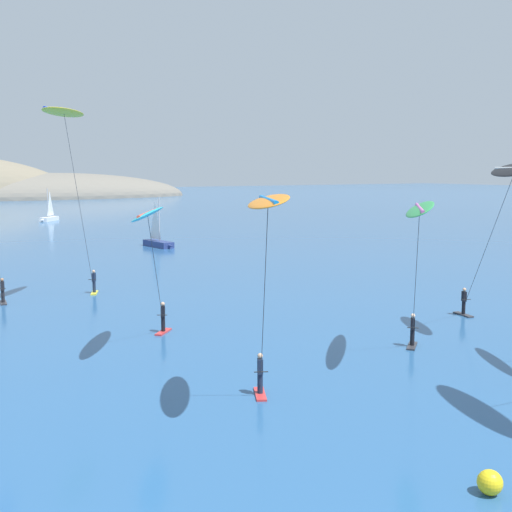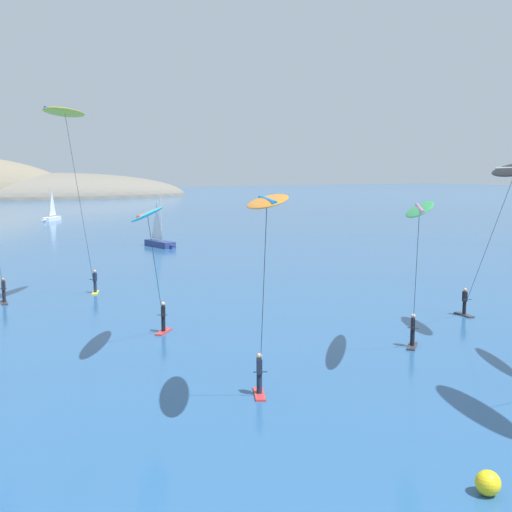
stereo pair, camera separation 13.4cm
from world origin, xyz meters
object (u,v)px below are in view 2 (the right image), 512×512
Objects in this scene: kitesurfer_cyan at (149,224)px; marker_buoy at (488,483)px; kitesurfer_green at (419,219)px; sailboat_far at (51,217)px; kitesurfer_orange at (266,219)px; kitesurfer_black at (511,183)px; kitesurfer_yellow at (68,129)px; sailboat_near at (161,242)px.

kitesurfer_cyan is 18.71m from marker_buoy.
sailboat_far is at bearing 87.21° from kitesurfer_green.
kitesurfer_cyan is (-14.45, -85.47, 5.67)m from sailboat_far.
kitesurfer_orange is 0.87× the size of kitesurfer_black.
kitesurfer_green is at bearing -64.58° from kitesurfer_yellow.
kitesurfer_orange is at bearing 106.52° from marker_buoy.
kitesurfer_black is (0.74, -46.62, 7.54)m from sailboat_near.
kitesurfer_black is at bearing -88.10° from sailboat_far.
kitesurfer_yellow is 1.75× the size of kitesurfer_cyan.
kitesurfer_black is at bearing 8.80° from kitesurfer_green.
kitesurfer_green is at bearing 12.64° from kitesurfer_orange.
kitesurfer_green is 13.70m from marker_buoy.
kitesurfer_black is at bearing -48.65° from kitesurfer_yellow.
kitesurfer_yellow is 14.65m from kitesurfer_cyan.
sailboat_far is 0.78× the size of kitesurfer_cyan.
sailboat_far is at bearing 83.64° from marker_buoy.
kitesurfer_green reaches higher than kitesurfer_cyan.
kitesurfer_yellow is at bearing 131.35° from kitesurfer_black.
kitesurfer_cyan reaches higher than marker_buoy.
kitesurfer_yellow reaches higher than marker_buoy.
kitesurfer_yellow reaches higher than kitesurfer_green.
sailboat_far is 0.45× the size of kitesurfer_yellow.
kitesurfer_black is at bearing -19.89° from kitesurfer_cyan.
kitesurfer_orange is 1.11× the size of kitesurfer_cyan.
kitesurfer_yellow reaches higher than kitesurfer_black.
kitesurfer_cyan is at bearing 160.11° from kitesurfer_black.
sailboat_near is 33.29m from kitesurfer_yellow.
kitesurfer_green is at bearing 55.18° from marker_buoy.
marker_buoy is (-11.47, -102.94, -0.29)m from sailboat_far.
sailboat_far is at bearing 78.49° from kitesurfer_yellow.
kitesurfer_green is 0.81× the size of kitesurfer_black.
kitesurfer_orange reaches higher than marker_buoy.
marker_buoy is (2.34, -7.90, -6.80)m from kitesurfer_orange.
kitesurfer_orange is 9.64m from kitesurfer_cyan.
kitesurfer_yellow is at bearing 115.42° from kitesurfer_green.
marker_buoy is at bearing -84.24° from kitesurfer_yellow.
kitesurfer_orange is (-16.10, -49.87, 6.51)m from sailboat_near.
kitesurfer_black is 13.33× the size of marker_buoy.
kitesurfer_cyan is at bearing 99.71° from marker_buoy.
sailboat_far is 103.58m from marker_buoy.
sailboat_near is at bearing 72.10° from kitesurfer_orange.
kitesurfer_green is at bearing -98.12° from sailboat_near.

